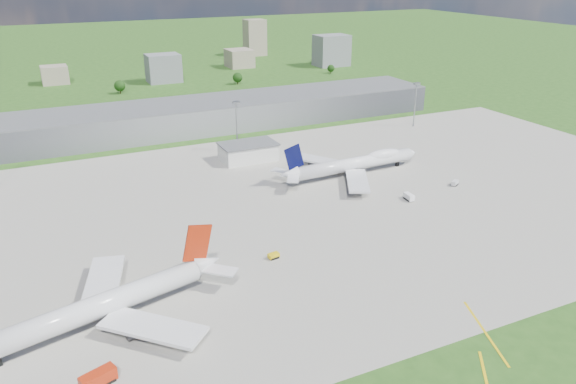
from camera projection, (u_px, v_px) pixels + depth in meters
name	position (u px, v px, depth m)	size (l,w,h in m)	color
ground	(199.00, 136.00, 311.75)	(1400.00, 1400.00, 0.00)	#275019
apron	(304.00, 204.00, 223.62)	(360.00, 190.00, 0.08)	#9C998E
terminal	(190.00, 117.00, 321.47)	(300.00, 42.00, 15.00)	gray
ops_building	(248.00, 152.00, 272.34)	(26.00, 16.00, 8.00)	silver
mast_center	(236.00, 118.00, 279.71)	(3.50, 2.00, 25.90)	gray
mast_east	(416.00, 97.00, 323.19)	(3.50, 2.00, 25.90)	gray
airliner_red_twin	(104.00, 305.00, 147.90)	(73.62, 56.31, 20.51)	silver
airliner_blue_quad	(355.00, 164.00, 252.92)	(72.48, 56.84, 18.93)	silver
fire_truck	(98.00, 379.00, 127.01)	(8.71, 5.66, 3.61)	#B0260C
tug_yellow	(274.00, 256.00, 182.17)	(3.88, 2.61, 1.80)	yellow
van_white_near	(409.00, 197.00, 226.90)	(2.80, 5.46, 2.68)	white
van_white_far	(455.00, 183.00, 241.86)	(4.51, 3.62, 2.17)	silver
bldg_cw	(55.00, 75.00, 444.40)	(20.00, 18.00, 14.00)	gray
bldg_c	(163.00, 68.00, 449.41)	(26.00, 20.00, 22.00)	slate
bldg_ce	(239.00, 58.00, 515.65)	(22.00, 24.00, 16.00)	gray
bldg_e	(332.00, 50.00, 519.89)	(30.00, 22.00, 28.00)	slate
bldg_tall_e	(255.00, 37.00, 577.89)	(20.00, 18.00, 36.00)	gray
tree_c	(120.00, 86.00, 410.44)	(8.10, 8.10, 9.90)	#382314
tree_e	(238.00, 78.00, 441.96)	(7.65, 7.65, 9.35)	#382314
tree_far_e	(331.00, 68.00, 486.28)	(6.30, 6.30, 7.70)	#382314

